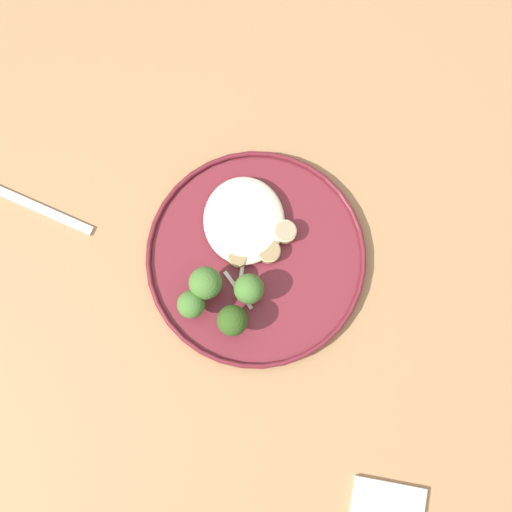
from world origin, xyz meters
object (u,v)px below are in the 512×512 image
(dinner_plate, at_px, (256,257))
(broccoli_floret_beside_noodles, at_px, (232,320))
(seared_scallop_tilted_round, at_px, (285,232))
(broccoli_floret_tall_stalk, at_px, (191,304))
(broccoli_floret_front_edge, at_px, (206,283))
(seared_scallop_left_edge, at_px, (241,241))
(broccoli_floret_right_tilted, at_px, (249,289))
(seared_scallop_right_edge, at_px, (269,251))
(seared_scallop_tiny_bay, at_px, (247,200))
(seared_scallop_half_hidden, at_px, (238,258))
(dinner_fork, at_px, (25,202))

(dinner_plate, xyz_separation_m, broccoli_floret_beside_noodles, (-0.08, 0.03, 0.04))
(seared_scallop_tilted_round, relative_size, broccoli_floret_tall_stalk, 0.54)
(dinner_plate, height_order, broccoli_floret_front_edge, broccoli_floret_front_edge)
(seared_scallop_tilted_round, distance_m, seared_scallop_left_edge, 0.06)
(seared_scallop_left_edge, bearing_deg, broccoli_floret_right_tilted, -174.87)
(seared_scallop_left_edge, height_order, broccoli_floret_front_edge, broccoli_floret_front_edge)
(seared_scallop_tilted_round, bearing_deg, broccoli_floret_beside_noodles, 146.38)
(seared_scallop_right_edge, relative_size, broccoli_floret_front_edge, 0.48)
(broccoli_floret_beside_noodles, xyz_separation_m, broccoli_floret_right_tilted, (0.04, -0.02, -0.00))
(seared_scallop_tilted_round, relative_size, seared_scallop_left_edge, 0.84)
(seared_scallop_tiny_bay, distance_m, broccoli_floret_front_edge, 0.13)
(broccoli_floret_beside_noodles, distance_m, broccoli_floret_right_tilted, 0.04)
(broccoli_floret_beside_noodles, height_order, broccoli_floret_tall_stalk, broccoli_floret_beside_noodles)
(seared_scallop_half_hidden, relative_size, broccoli_floret_right_tilted, 0.46)
(dinner_plate, distance_m, seared_scallop_right_edge, 0.02)
(dinner_plate, xyz_separation_m, seared_scallop_half_hidden, (-0.00, 0.02, 0.01))
(broccoli_floret_front_edge, bearing_deg, seared_scallop_tiny_bay, -27.58)
(seared_scallop_right_edge, bearing_deg, dinner_plate, 105.66)
(seared_scallop_tiny_bay, height_order, broccoli_floret_tall_stalk, broccoli_floret_tall_stalk)
(seared_scallop_left_edge, relative_size, dinner_fork, 0.20)
(seared_scallop_tiny_bay, distance_m, broccoli_floret_right_tilted, 0.12)
(broccoli_floret_right_tilted, relative_size, dinner_fork, 0.32)
(seared_scallop_right_edge, bearing_deg, seared_scallop_half_hidden, 97.81)
(seared_scallop_tiny_bay, height_order, dinner_fork, seared_scallop_tiny_bay)
(broccoli_floret_beside_noodles, bearing_deg, seared_scallop_tilted_round, -33.62)
(broccoli_floret_beside_noodles, bearing_deg, broccoli_floret_front_edge, 32.54)
(seared_scallop_tilted_round, height_order, broccoli_floret_beside_noodles, broccoli_floret_beside_noodles)
(seared_scallop_tiny_bay, bearing_deg, dinner_fork, 85.87)
(dinner_plate, distance_m, seared_scallop_left_edge, 0.03)
(dinner_plate, bearing_deg, broccoli_floret_front_edge, 118.60)
(broccoli_floret_tall_stalk, bearing_deg, seared_scallop_half_hidden, -45.64)
(dinner_plate, height_order, dinner_fork, dinner_plate)
(seared_scallop_tilted_round, xyz_separation_m, seared_scallop_half_hidden, (-0.03, 0.06, -0.00))
(dinner_plate, distance_m, broccoli_floret_tall_stalk, 0.11)
(dinner_plate, height_order, broccoli_floret_tall_stalk, broccoli_floret_tall_stalk)
(seared_scallop_tiny_bay, relative_size, seared_scallop_tilted_round, 1.21)
(seared_scallop_tilted_round, height_order, seared_scallop_half_hidden, seared_scallop_tilted_round)
(broccoli_floret_beside_noodles, height_order, dinner_fork, broccoli_floret_beside_noodles)
(broccoli_floret_right_tilted, bearing_deg, seared_scallop_tilted_round, -34.88)
(seared_scallop_half_hidden, bearing_deg, broccoli_floret_front_edge, 129.95)
(dinner_fork, bearing_deg, broccoli_floret_right_tilted, -115.80)
(broccoli_floret_beside_noodles, bearing_deg, seared_scallop_right_edge, -30.36)
(broccoli_floret_beside_noodles, xyz_separation_m, broccoli_floret_tall_stalk, (0.02, 0.05, 0.00))
(seared_scallop_tiny_bay, height_order, seared_scallop_right_edge, seared_scallop_right_edge)
(broccoli_floret_front_edge, distance_m, broccoli_floret_right_tilted, 0.05)
(seared_scallop_tiny_bay, bearing_deg, broccoli_floret_tall_stalk, 150.32)
(seared_scallop_half_hidden, distance_m, broccoli_floret_front_edge, 0.06)
(seared_scallop_tiny_bay, distance_m, dinner_fork, 0.30)
(seared_scallop_tiny_bay, relative_size, broccoli_floret_front_edge, 0.56)
(seared_scallop_left_edge, xyz_separation_m, broccoli_floret_tall_stalk, (-0.08, 0.07, 0.02))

